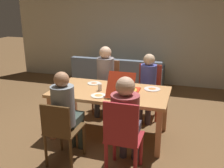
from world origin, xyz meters
TOP-DOWN VIEW (x-y plane):
  - ground_plane at (0.00, 0.00)m, footprint 20.00×20.00m
  - back_wall at (0.00, 3.01)m, footprint 7.30×0.12m
  - dining_table at (0.00, 0.00)m, footprint 1.78×0.95m
  - chair_0 at (0.44, -0.91)m, footprint 0.42×0.42m
  - person_0 at (0.44, -0.77)m, footprint 0.34×0.50m
  - chair_1 at (-0.35, 0.93)m, footprint 0.44×0.45m
  - person_1 at (-0.35, 0.78)m, footprint 0.32×0.48m
  - chair_2 at (0.44, 0.96)m, footprint 0.44×0.44m
  - person_2 at (0.44, 0.80)m, footprint 0.29×0.52m
  - chair_3 at (-0.35, -0.93)m, footprint 0.41×0.46m
  - person_3 at (-0.35, -0.77)m, footprint 0.29×0.54m
  - pizza_box_0 at (0.24, -0.03)m, footprint 0.39×0.59m
  - plate_0 at (-0.64, -0.24)m, footprint 0.23×0.23m
  - plate_1 at (0.61, 0.24)m, footprint 0.25×0.25m
  - plate_2 at (-0.08, -0.28)m, footprint 0.23×0.23m
  - plate_3 at (-0.36, 0.25)m, footprint 0.22×0.22m
  - drinking_glass_0 at (-0.15, -0.05)m, footprint 0.06×0.06m
  - drinking_glass_1 at (-0.75, -0.08)m, footprint 0.07×0.07m
  - couch at (-0.52, 2.32)m, footprint 2.16×0.86m

SIDE VIEW (x-z plane):
  - ground_plane at x=0.00m, z-range 0.00..0.00m
  - couch at x=-0.52m, z-range -0.12..0.67m
  - chair_3 at x=-0.35m, z-range 0.06..0.93m
  - chair_0 at x=0.44m, z-range 0.02..1.01m
  - chair_2 at x=0.44m, z-range 0.06..1.01m
  - chair_1 at x=-0.35m, z-range 0.06..1.05m
  - dining_table at x=0.00m, z-range 0.29..1.04m
  - person_2 at x=0.44m, z-range 0.10..1.28m
  - person_3 at x=-0.35m, z-range 0.10..1.33m
  - person_0 at x=0.44m, z-range 0.12..1.35m
  - person_1 at x=-0.35m, z-range 0.12..1.40m
  - plate_3 at x=-0.36m, z-range 0.74..0.77m
  - plate_1 at x=0.61m, z-range 0.74..0.77m
  - plate_0 at x=-0.64m, z-range 0.74..0.77m
  - plate_2 at x=-0.08m, z-range 0.74..0.77m
  - pizza_box_0 at x=0.24m, z-range 0.62..0.98m
  - drinking_glass_0 at x=-0.15m, z-range 0.75..0.86m
  - drinking_glass_1 at x=-0.75m, z-range 0.75..0.88m
  - back_wall at x=0.00m, z-range 0.00..2.67m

